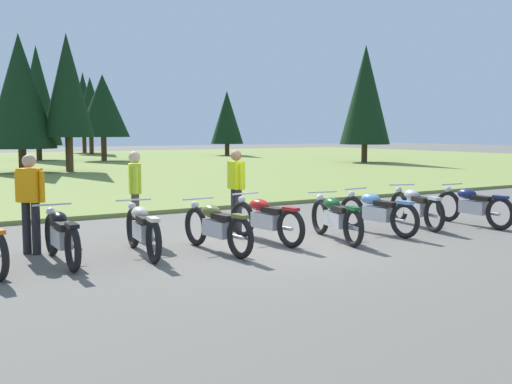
# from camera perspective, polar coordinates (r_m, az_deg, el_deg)

# --- Properties ---
(ground_plane) EXTENTS (140.00, 140.00, 0.00)m
(ground_plane) POSITION_cam_1_polar(r_m,az_deg,el_deg) (11.14, 1.60, -4.88)
(ground_plane) COLOR #605B54
(grass_moorland) EXTENTS (80.00, 44.00, 0.10)m
(grass_moorland) POSITION_cam_1_polar(r_m,az_deg,el_deg) (36.52, -21.80, 2.20)
(grass_moorland) COLOR olive
(grass_moorland) RESTS_ON ground
(forest_treeline) EXTENTS (40.59, 28.48, 7.64)m
(forest_treeline) POSITION_cam_1_polar(r_m,az_deg,el_deg) (42.93, -20.17, 8.04)
(forest_treeline) COLOR #47331E
(forest_treeline) RESTS_ON ground
(motorcycle_black) EXTENTS (0.62, 2.10, 0.88)m
(motorcycle_black) POSITION_cam_1_polar(r_m,az_deg,el_deg) (9.93, -17.80, -3.90)
(motorcycle_black) COLOR black
(motorcycle_black) RESTS_ON ground
(motorcycle_cream) EXTENTS (0.62, 2.10, 0.88)m
(motorcycle_cream) POSITION_cam_1_polar(r_m,az_deg,el_deg) (10.27, -10.60, -3.41)
(motorcycle_cream) COLOR black
(motorcycle_cream) RESTS_ON ground
(motorcycle_olive) EXTENTS (0.62, 2.10, 0.88)m
(motorcycle_olive) POSITION_cam_1_polar(r_m,az_deg,el_deg) (10.38, -3.74, -3.22)
(motorcycle_olive) COLOR black
(motorcycle_olive) RESTS_ON ground
(motorcycle_red) EXTENTS (0.64, 2.09, 0.88)m
(motorcycle_red) POSITION_cam_1_polar(r_m,az_deg,el_deg) (11.23, 0.86, -2.52)
(motorcycle_red) COLOR black
(motorcycle_red) RESTS_ON ground
(motorcycle_british_green) EXTENTS (0.71, 2.07, 0.88)m
(motorcycle_british_green) POSITION_cam_1_polar(r_m,az_deg,el_deg) (11.53, 7.48, -2.36)
(motorcycle_british_green) COLOR black
(motorcycle_british_green) RESTS_ON ground
(motorcycle_sky_blue) EXTENTS (0.62, 2.10, 0.88)m
(motorcycle_sky_blue) POSITION_cam_1_polar(r_m,az_deg,el_deg) (12.43, 11.26, -1.83)
(motorcycle_sky_blue) COLOR black
(motorcycle_sky_blue) RESTS_ON ground
(motorcycle_silver) EXTENTS (0.77, 2.06, 0.88)m
(motorcycle_silver) POSITION_cam_1_polar(r_m,az_deg,el_deg) (13.45, 14.74, -1.34)
(motorcycle_silver) COLOR black
(motorcycle_silver) RESTS_ON ground
(motorcycle_navy) EXTENTS (0.62, 2.10, 0.88)m
(motorcycle_navy) POSITION_cam_1_polar(r_m,az_deg,el_deg) (14.02, 19.65, -1.20)
(motorcycle_navy) COLOR black
(motorcycle_navy) RESTS_ON ground
(rider_checking_bike) EXTENTS (0.23, 0.55, 1.67)m
(rider_checking_bike) POSITION_cam_1_polar(r_m,az_deg,el_deg) (12.33, -1.87, 0.61)
(rider_checking_bike) COLOR #2D2D38
(rider_checking_bike) RESTS_ON ground
(rider_in_hivis_vest) EXTENTS (0.41, 0.42, 1.67)m
(rider_in_hivis_vest) POSITION_cam_1_polar(r_m,az_deg,el_deg) (10.73, -20.42, -0.52)
(rider_in_hivis_vest) COLOR black
(rider_in_hivis_vest) RESTS_ON ground
(rider_with_back_turned) EXTENTS (0.31, 0.53, 1.67)m
(rider_with_back_turned) POSITION_cam_1_polar(r_m,az_deg,el_deg) (11.75, -11.29, 0.24)
(rider_with_back_turned) COLOR #4C4233
(rider_with_back_turned) RESTS_ON ground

